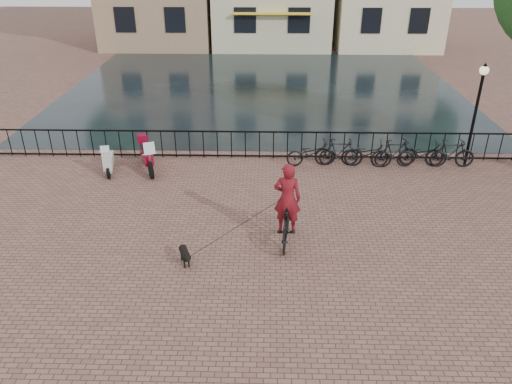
{
  "coord_description": "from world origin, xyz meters",
  "views": [
    {
      "loc": [
        0.28,
        -8.52,
        7.16
      ],
      "look_at": [
        0.0,
        3.0,
        1.2
      ],
      "focal_mm": 35.0,
      "sensor_mm": 36.0,
      "label": 1
    }
  ],
  "objects_px": {
    "cyclist": "(287,209)",
    "scooter": "(108,156)",
    "lamp_post": "(478,98)",
    "dog": "(185,255)",
    "motorcycle": "(146,152)"
  },
  "relations": [
    {
      "from": "scooter",
      "to": "motorcycle",
      "type": "bearing_deg",
      "value": -2.96
    },
    {
      "from": "cyclist",
      "to": "scooter",
      "type": "xyz_separation_m",
      "value": [
        -5.83,
        4.2,
        -0.39
      ]
    },
    {
      "from": "lamp_post",
      "to": "motorcycle",
      "type": "bearing_deg",
      "value": -176.29
    },
    {
      "from": "cyclist",
      "to": "motorcycle",
      "type": "height_order",
      "value": "cyclist"
    },
    {
      "from": "cyclist",
      "to": "scooter",
      "type": "bearing_deg",
      "value": -29.53
    },
    {
      "from": "lamp_post",
      "to": "cyclist",
      "type": "distance_m",
      "value": 8.31
    },
    {
      "from": "lamp_post",
      "to": "cyclist",
      "type": "height_order",
      "value": "lamp_post"
    },
    {
      "from": "dog",
      "to": "scooter",
      "type": "distance_m",
      "value": 6.22
    },
    {
      "from": "motorcycle",
      "to": "scooter",
      "type": "distance_m",
      "value": 1.26
    },
    {
      "from": "lamp_post",
      "to": "motorcycle",
      "type": "height_order",
      "value": "lamp_post"
    },
    {
      "from": "lamp_post",
      "to": "cyclist",
      "type": "relative_size",
      "value": 1.32
    },
    {
      "from": "lamp_post",
      "to": "scooter",
      "type": "height_order",
      "value": "lamp_post"
    },
    {
      "from": "scooter",
      "to": "dog",
      "type": "bearing_deg",
      "value": -69.34
    },
    {
      "from": "dog",
      "to": "scooter",
      "type": "height_order",
      "value": "scooter"
    },
    {
      "from": "lamp_post",
      "to": "motorcycle",
      "type": "distance_m",
      "value": 11.15
    }
  ]
}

